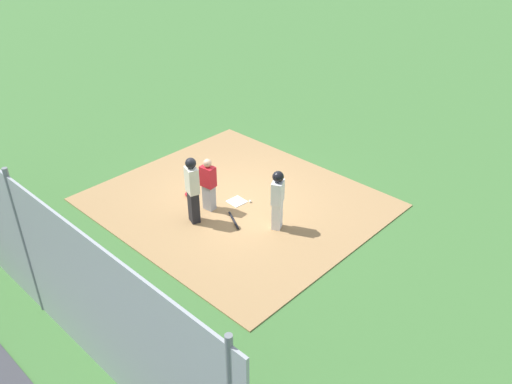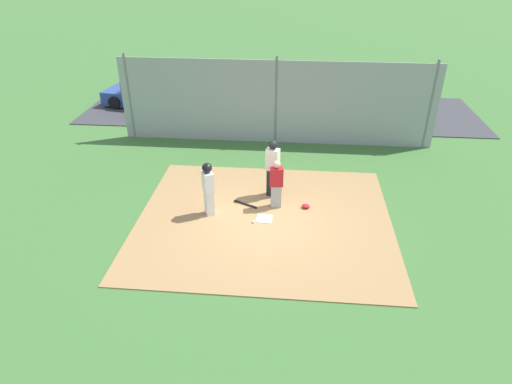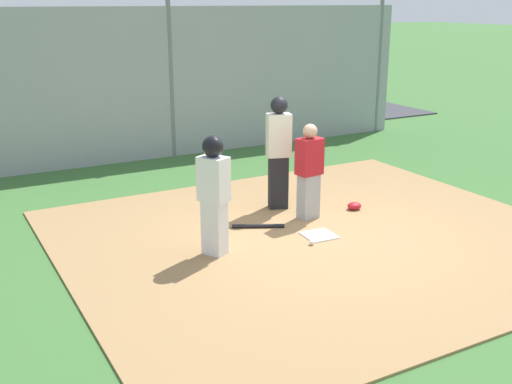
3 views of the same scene
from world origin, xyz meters
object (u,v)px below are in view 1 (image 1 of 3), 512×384
(catcher, at_px, (208,184))
(catcher_mask, at_px, (189,194))
(umpire, at_px, (192,189))
(baseball_bat, at_px, (234,220))
(home_plate, at_px, (237,202))
(runner, at_px, (278,196))
(baseball, at_px, (250,201))

(catcher, xyz_separation_m, catcher_mask, (-0.89, 0.03, -0.71))
(catcher, xyz_separation_m, umpire, (0.15, -0.66, 0.21))
(umpire, relative_size, baseball_bat, 2.32)
(home_plate, relative_size, catcher, 0.29)
(runner, bearing_deg, baseball, -43.04)
(home_plate, relative_size, catcher_mask, 1.83)
(catcher, distance_m, umpire, 0.71)
(catcher, height_order, runner, runner)
(baseball_bat, bearing_deg, home_plate, -22.05)
(home_plate, distance_m, runner, 1.86)
(home_plate, height_order, catcher_mask, catcher_mask)
(baseball, bearing_deg, catcher, -120.95)
(catcher, bearing_deg, catcher_mask, 82.09)
(baseball_bat, bearing_deg, umpire, 69.44)
(home_plate, relative_size, baseball_bat, 0.56)
(home_plate, distance_m, baseball, 0.37)
(catcher, height_order, catcher_mask, catcher)
(umpire, distance_m, baseball_bat, 1.39)
(runner, xyz_separation_m, baseball_bat, (-0.99, -0.58, -0.90))
(runner, relative_size, baseball_bat, 2.06)
(umpire, distance_m, baseball, 1.93)
(umpire, bearing_deg, home_plate, 13.42)
(baseball, bearing_deg, home_plate, -141.38)
(home_plate, bearing_deg, catcher, -111.54)
(runner, xyz_separation_m, baseball, (-1.32, 0.38, -0.89))
(catcher, height_order, baseball, catcher)
(runner, relative_size, catcher_mask, 6.79)
(baseball_bat, relative_size, catcher_mask, 3.30)
(home_plate, distance_m, baseball_bat, 0.95)
(catcher_mask, bearing_deg, baseball_bat, -0.27)
(umpire, height_order, catcher_mask, umpire)
(catcher_mask, xyz_separation_m, baseball, (1.48, 0.95, -0.02))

